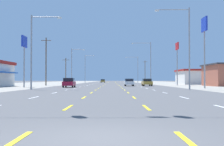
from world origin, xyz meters
name	(u,v)px	position (x,y,z in m)	size (l,w,h in m)	color
ground_plane	(110,85)	(0.00, 66.00, 0.00)	(572.00, 572.00, 0.00)	#4C4C4F
lot_apron_left	(8,85)	(-24.75, 66.00, 0.00)	(28.00, 440.00, 0.01)	gray
lot_apron_right	(212,85)	(24.75, 66.00, 0.00)	(28.00, 440.00, 0.01)	gray
lane_markings	(110,83)	(0.00, 104.50, 0.01)	(10.64, 227.60, 0.01)	white
hatchback_far_left_nearest	(68,83)	(-6.84, 42.50, 0.78)	(1.72, 3.90, 1.54)	maroon
sedan_far_right_near	(146,82)	(7.17, 53.05, 0.76)	(1.80, 4.50, 1.46)	#B28C33
sedan_inner_right_mid	(128,82)	(3.66, 53.63, 0.76)	(1.80, 4.50, 1.46)	white
sedan_inner_left_midfar	(102,81)	(-3.63, 118.94, 0.76)	(1.80, 4.50, 1.46)	#B28C33
storefront_right_row_2	(198,77)	(24.09, 75.54, 2.05)	(11.04, 11.93, 4.05)	silver
pole_sign_left_row_1	(23,47)	(-14.13, 42.19, 6.58)	(0.24, 2.61, 8.41)	gray
pole_sign_right_row_1	(203,34)	(13.80, 37.26, 8.05)	(0.24, 2.32, 10.44)	gray
pole_sign_right_row_2	(176,53)	(14.62, 59.32, 7.27)	(0.24, 2.40, 9.46)	gray
streetlight_left_row_0	(33,46)	(-9.76, 31.77, 5.54)	(3.96, 0.26, 9.59)	gray
streetlight_right_row_0	(185,42)	(9.71, 31.77, 6.10)	(4.51, 0.26, 10.54)	gray
streetlight_left_row_1	(72,64)	(-9.82, 69.89, 5.33)	(3.50, 0.26, 9.28)	gray
streetlight_right_row_1	(148,60)	(9.63, 69.89, 6.37)	(5.06, 0.26, 10.93)	gray
streetlight_left_row_2	(85,67)	(-9.84, 108.00, 6.12)	(3.62, 0.26, 10.78)	gray
streetlight_right_row_2	(136,67)	(9.64, 108.00, 5.97)	(4.84, 0.26, 10.22)	gray
utility_pole_left_row_1	(45,61)	(-14.10, 58.09, 5.39)	(2.20, 0.26, 10.38)	brown
utility_pole_left_row_2	(65,70)	(-14.25, 86.62, 4.22)	(2.20, 0.26, 8.06)	brown
utility_pole_right_row_3	(144,71)	(14.47, 122.00, 4.98)	(2.20, 0.26, 9.57)	brown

